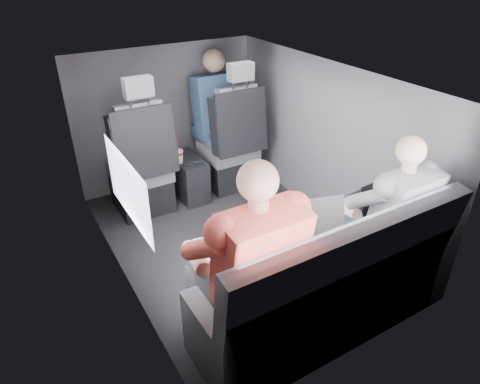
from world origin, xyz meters
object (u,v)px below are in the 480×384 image
laptop_silver (303,222)px  front_seat_left (142,171)px  passenger_rear_left (245,264)px  passenger_front_right (215,107)px  soda_cup (179,156)px  front_seat_right (231,150)px  center_console (188,177)px  laptop_black (367,199)px  laptop_white (228,244)px  passenger_rear_right (383,216)px  rear_bench (323,291)px

laptop_silver → front_seat_left: bearing=106.6°
passenger_rear_left → passenger_front_right: passenger_front_right is taller
soda_cup → front_seat_right: bearing=0.3°
front_seat_right → soda_cup: front_seat_right is taller
center_console → laptop_black: laptop_black is taller
laptop_white → laptop_black: laptop_white is taller
front_seat_left → center_console: 0.49m
center_console → passenger_rear_right: bearing=-73.9°
rear_bench → laptop_white: bearing=145.7°
front_seat_left → front_seat_right: size_ratio=1.00×
center_console → passenger_front_right: (0.42, 0.22, 0.56)m
rear_bench → front_seat_left: bearing=103.3°
soda_cup → passenger_front_right: bearing=26.6°
laptop_white → laptop_silver: size_ratio=0.82×
rear_bench → laptop_black: bearing=26.1°
front_seat_left → center_console: (0.45, 0.04, -0.20)m
rear_bench → passenger_rear_left: size_ratio=1.23×
soda_cup → center_console: bearing=23.8°
front_seat_left → passenger_rear_right: 2.07m
laptop_silver → passenger_front_right: bearing=78.3°
center_console → laptop_silver: laptop_silver is taller
front_seat_left → laptop_black: bearing=-57.4°
front_seat_right → passenger_front_right: passenger_front_right is taller
passenger_rear_right → laptop_white: bearing=167.4°
front_seat_left → soda_cup: bearing=-0.5°
laptop_silver → laptop_black: 0.55m
front_seat_right → passenger_front_right: 0.44m
laptop_silver → laptop_white: bearing=174.8°
front_seat_left → laptop_silver: front_seat_left is taller
rear_bench → passenger_rear_right: (0.53, 0.10, 0.31)m
front_seat_left → soda_cup: (0.35, -0.00, 0.07)m
center_console → passenger_rear_right: 1.97m
laptop_white → laptop_silver: laptop_silver is taller
laptop_black → laptop_white: bearing=178.1°
center_console → passenger_rear_left: (-0.50, -1.85, 0.46)m
passenger_rear_right → laptop_black: bearing=74.8°
passenger_front_right → rear_bench: bearing=-101.1°
laptop_white → laptop_silver: (0.50, -0.05, 0.00)m
laptop_black → passenger_rear_left: (-1.08, -0.19, 0.03)m
center_console → passenger_rear_right: size_ratio=0.40×
front_seat_right → passenger_rear_right: front_seat_right is taller
front_seat_left → laptop_white: (-0.02, -1.58, 0.23)m
center_console → passenger_front_right: bearing=27.2°
passenger_front_right → laptop_black: bearing=-85.2°
front_seat_left → rear_bench: front_seat_left is taller
passenger_rear_left → center_console: bearing=75.0°
soda_cup → laptop_black: laptop_black is taller
soda_cup → rear_bench: bearing=-87.1°
front_seat_left → passenger_rear_right: bearing=-61.5°
soda_cup → passenger_front_right: size_ratio=0.30×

